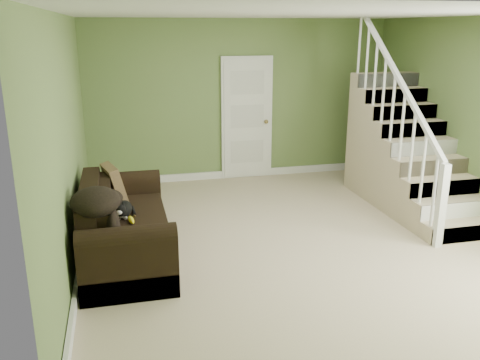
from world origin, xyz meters
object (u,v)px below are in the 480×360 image
sofa (122,230)px  banana (131,220)px  cat (124,209)px  side_table (106,203)px

sofa → banana: (0.10, -0.15, 0.16)m
cat → sofa: bearing=-124.6°
sofa → side_table: sofa is taller
sofa → cat: sofa is taller
sofa → cat: 0.23m
banana → cat: bearing=103.0°
side_table → cat: side_table is taller
side_table → sofa: bearing=-79.9°
sofa → banana: size_ratio=10.55×
sofa → side_table: bearing=100.1°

